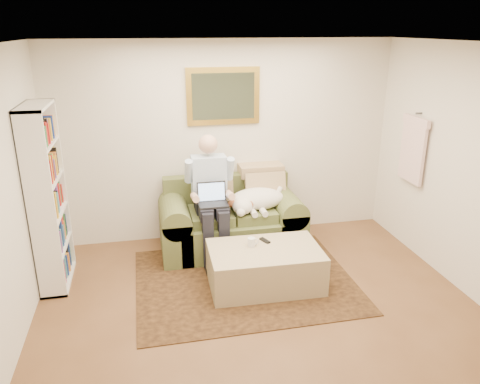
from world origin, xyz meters
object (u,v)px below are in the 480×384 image
object	(u,v)px
sofa	(231,226)
sleeping_dog	(257,199)
laptop	(212,198)
bookshelf	(47,198)
coffee_mug	(251,242)
seated_man	(212,199)
ottoman	(265,267)

from	to	relation	value
sofa	sleeping_dog	world-z (taller)	sofa
laptop	sleeping_dog	bearing A→B (deg)	13.64
sofa	bookshelf	bearing A→B (deg)	-168.79
sofa	coffee_mug	xyz separation A→B (m)	(0.05, -0.90, 0.18)
sleeping_dog	bookshelf	xyz separation A→B (m)	(-2.41, -0.32, 0.31)
coffee_mug	sleeping_dog	bearing A→B (deg)	71.74
seated_man	laptop	distance (m)	0.08
ottoman	bookshelf	xyz separation A→B (m)	(-2.27, 0.59, 0.78)
sleeping_dog	ottoman	bearing A→B (deg)	-98.56
laptop	ottoman	world-z (taller)	laptop
coffee_mug	bookshelf	distance (m)	2.25
seated_man	sleeping_dog	distance (m)	0.60
laptop	sofa	bearing A→B (deg)	41.02
laptop	coffee_mug	bearing A→B (deg)	-64.14
seated_man	bookshelf	bearing A→B (deg)	-172.21
sofa	ottoman	size ratio (longest dim) A/B	1.47
laptop	bookshelf	xyz separation A→B (m)	(-1.81, -0.18, 0.21)
seated_man	laptop	world-z (taller)	seated_man
sleeping_dog	coffee_mug	size ratio (longest dim) A/B	7.39
seated_man	laptop	bearing A→B (deg)	-90.00
sofa	sleeping_dog	size ratio (longest dim) A/B	2.43
sofa	seated_man	xyz separation A→B (m)	(-0.27, -0.16, 0.45)
seated_man	ottoman	size ratio (longest dim) A/B	1.24
laptop	coffee_mug	distance (m)	0.80
seated_man	ottoman	xyz separation A→B (m)	(0.45, -0.83, -0.53)
ottoman	coffee_mug	xyz separation A→B (m)	(-0.13, 0.10, 0.27)
ottoman	bookshelf	size ratio (longest dim) A/B	0.61
coffee_mug	ottoman	bearing A→B (deg)	-36.37
laptop	coffee_mug	world-z (taller)	laptop
sleeping_dog	ottoman	world-z (taller)	sleeping_dog
laptop	sleeping_dog	xyz separation A→B (m)	(0.59, 0.14, -0.11)
ottoman	laptop	bearing A→B (deg)	120.75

